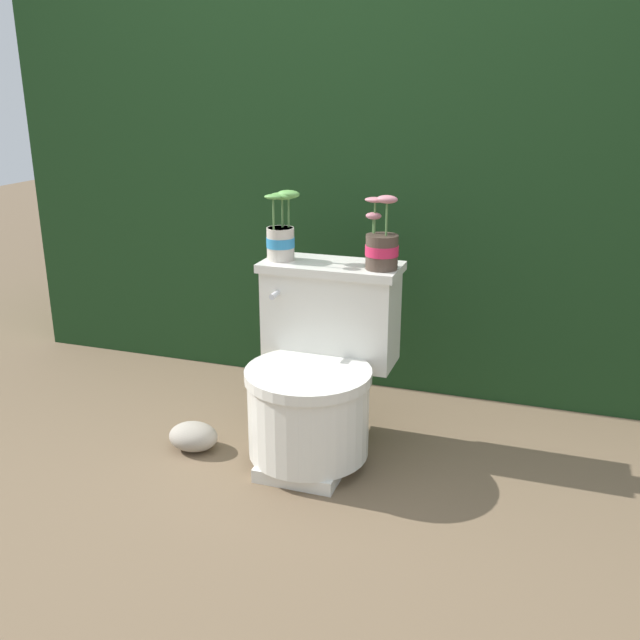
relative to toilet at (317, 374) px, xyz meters
name	(u,v)px	position (x,y,z in m)	size (l,w,h in m)	color
ground_plane	(290,454)	(-0.09, -0.05, -0.30)	(12.00, 12.00, 0.00)	brown
hedge_backdrop	(379,178)	(-0.09, 1.15, 0.54)	(3.13, 1.02, 1.68)	#193819
toilet	(317,374)	(0.00, 0.00, 0.00)	(0.50, 0.58, 0.67)	silver
potted_plant_left	(281,234)	(-0.18, 0.14, 0.46)	(0.12, 0.12, 0.25)	beige
potted_plant_midleft	(382,246)	(0.19, 0.13, 0.44)	(0.12, 0.11, 0.25)	#47382D
garden_stone	(193,436)	(-0.43, -0.13, -0.25)	(0.18, 0.15, 0.10)	#9E9384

